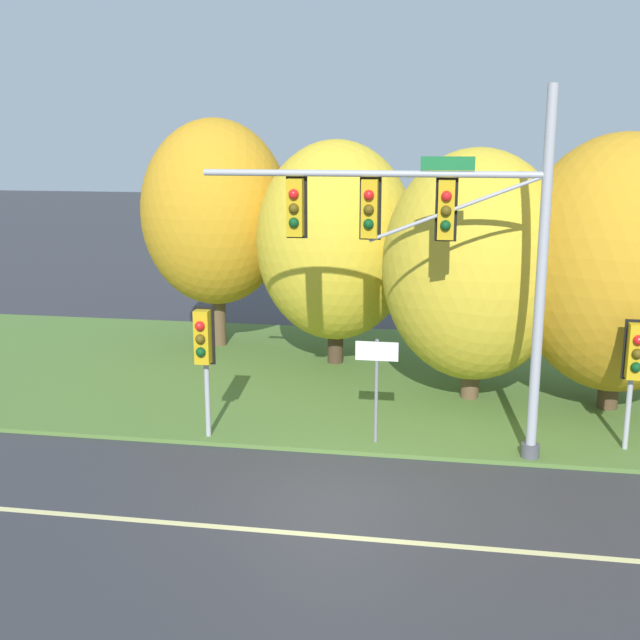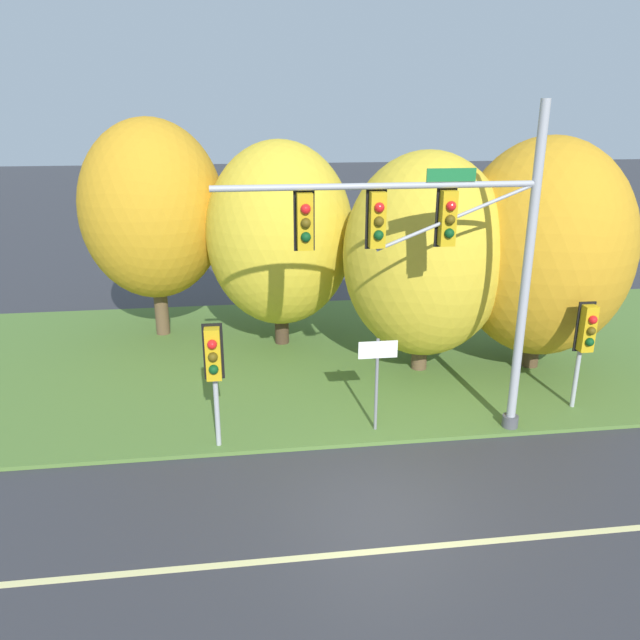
% 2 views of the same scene
% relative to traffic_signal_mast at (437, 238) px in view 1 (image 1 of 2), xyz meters
% --- Properties ---
extents(ground_plane, '(160.00, 160.00, 0.00)m').
position_rel_traffic_signal_mast_xyz_m(ground_plane, '(-1.80, -2.83, -4.84)').
color(ground_plane, '#333338').
extents(lane_stripe, '(36.00, 0.16, 0.01)m').
position_rel_traffic_signal_mast_xyz_m(lane_stripe, '(-1.80, -4.03, -4.83)').
color(lane_stripe, beige).
rests_on(lane_stripe, ground).
extents(grass_verge, '(48.00, 11.50, 0.10)m').
position_rel_traffic_signal_mast_xyz_m(grass_verge, '(-1.80, 5.42, -4.79)').
color(grass_verge, '#517533').
rests_on(grass_verge, ground).
extents(traffic_signal_mast, '(7.37, 0.49, 7.85)m').
position_rel_traffic_signal_mast_xyz_m(traffic_signal_mast, '(0.00, 0.00, 0.00)').
color(traffic_signal_mast, '#9EA0A5').
rests_on(traffic_signal_mast, grass_verge).
extents(pedestrian_signal_near_kerb, '(0.46, 0.55, 2.98)m').
position_rel_traffic_signal_mast_xyz_m(pedestrian_signal_near_kerb, '(4.30, 0.68, -2.60)').
color(pedestrian_signal_near_kerb, '#9EA0A5').
rests_on(pedestrian_signal_near_kerb, grass_verge).
extents(pedestrian_signal_further_along, '(0.46, 0.55, 3.10)m').
position_rel_traffic_signal_mast_xyz_m(pedestrian_signal_further_along, '(-5.13, -0.11, -2.50)').
color(pedestrian_signal_further_along, '#9EA0A5').
rests_on(pedestrian_signal_further_along, grass_verge).
extents(route_sign_post, '(0.96, 0.08, 2.42)m').
position_rel_traffic_signal_mast_xyz_m(route_sign_post, '(-1.25, 0.31, -3.11)').
color(route_sign_post, slate).
rests_on(route_sign_post, grass_verge).
extents(tree_nearest_road, '(4.77, 4.77, 7.38)m').
position_rel_traffic_signal_mast_xyz_m(tree_nearest_road, '(-7.26, 8.12, -0.35)').
color(tree_nearest_road, brown).
rests_on(tree_nearest_road, grass_verge).
extents(tree_left_of_mast, '(4.75, 4.75, 6.73)m').
position_rel_traffic_signal_mast_xyz_m(tree_left_of_mast, '(-3.12, 6.66, -0.99)').
color(tree_left_of_mast, '#423021').
rests_on(tree_left_of_mast, grass_verge).
extents(tree_behind_signpost, '(4.79, 4.79, 6.56)m').
position_rel_traffic_signal_mast_xyz_m(tree_behind_signpost, '(0.91, 3.93, -1.18)').
color(tree_behind_signpost, brown).
rests_on(tree_behind_signpost, grass_verge).
extents(tree_mid_verge, '(5.13, 5.13, 6.94)m').
position_rel_traffic_signal_mast_xyz_m(tree_mid_verge, '(4.40, 3.67, -1.02)').
color(tree_mid_verge, '#4C3823').
rests_on(tree_mid_verge, grass_verge).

